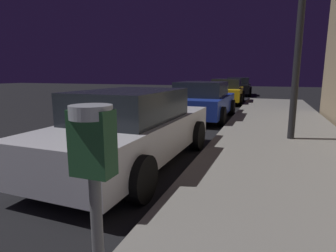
{
  "coord_description": "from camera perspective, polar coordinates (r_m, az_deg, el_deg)",
  "views": [
    {
      "loc": [
        5.23,
        -0.81,
        1.72
      ],
      "look_at": [
        4.21,
        1.99,
        1.16
      ],
      "focal_mm": 29.47,
      "sensor_mm": 36.0,
      "label": 1
    }
  ],
  "objects": [
    {
      "name": "car_blue",
      "position": [
        10.67,
        7.12,
        5.21
      ],
      "size": [
        2.14,
        4.19,
        1.43
      ],
      "color": "navy",
      "rests_on": "ground"
    },
    {
      "name": "parking_meter",
      "position": [
        1.33,
        -14.96,
        -11.06
      ],
      "size": [
        0.19,
        0.19,
        1.44
      ],
      "color": "#59595B",
      "rests_on": "sidewalk"
    },
    {
      "name": "car_black",
      "position": [
        23.32,
        14.34,
        7.92
      ],
      "size": [
        2.24,
        4.48,
        1.43
      ],
      "color": "black",
      "rests_on": "ground"
    },
    {
      "name": "car_silver",
      "position": [
        5.27,
        -7.23,
        -0.44
      ],
      "size": [
        2.02,
        4.63,
        1.43
      ],
      "color": "#B7B7BF",
      "rests_on": "ground"
    },
    {
      "name": "car_yellow_cab",
      "position": [
        16.87,
        12.02,
        7.08
      ],
      "size": [
        2.13,
        4.3,
        1.43
      ],
      "color": "gold",
      "rests_on": "ground"
    }
  ]
}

